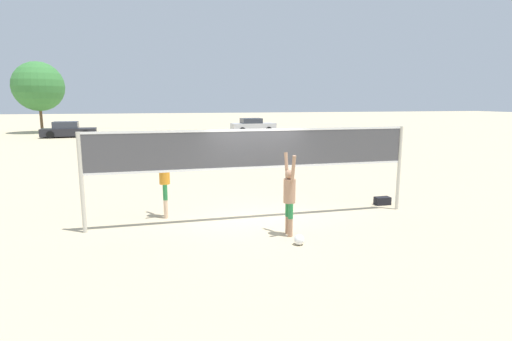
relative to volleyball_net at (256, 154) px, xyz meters
The scene contains 9 objects.
ground_plane 1.78m from the volleyball_net, ahead, with size 200.00×200.00×0.00m, color #C6B28C.
volleyball_net is the anchor object (origin of this frame).
player_spiker 1.67m from the volleyball_net, 72.60° to the right, with size 0.28×0.68×1.95m.
player_blocker 2.53m from the volleyball_net, 160.69° to the left, with size 0.28×0.72×2.28m.
volleyball 2.70m from the volleyball_net, 77.74° to the right, with size 0.23×0.23×0.23m.
gear_bag 4.50m from the volleyball_net, ahead, with size 0.46×0.26×0.24m.
parked_car_near 29.96m from the volleyball_net, 109.31° to the left, with size 4.64×2.29×1.38m.
parked_car_mid 29.77m from the volleyball_net, 76.32° to the left, with size 4.43×2.04×1.47m.
tree_left_cluster 37.05m from the volleyball_net, 111.43° to the left, with size 4.85×4.85×7.01m.
Camera 1 is at (-2.54, -9.98, 3.12)m, focal length 28.00 mm.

